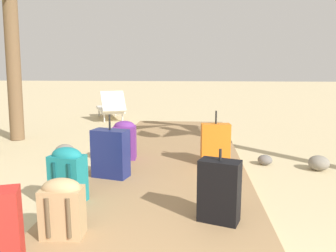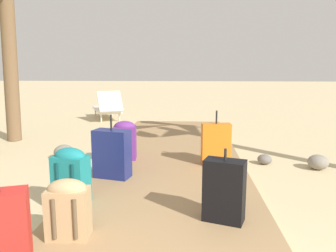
{
  "view_description": "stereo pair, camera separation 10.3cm",
  "coord_description": "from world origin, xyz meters",
  "px_view_note": "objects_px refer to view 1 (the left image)",
  "views": [
    {
      "loc": [
        0.35,
        -0.9,
        1.43
      ],
      "look_at": [
        -0.05,
        4.08,
        0.55
      ],
      "focal_mm": 35.88,
      "sensor_mm": 36.0,
      "label": 1
    },
    {
      "loc": [
        0.25,
        -0.9,
        1.43
      ],
      "look_at": [
        -0.05,
        4.08,
        0.55
      ],
      "focal_mm": 35.88,
      "sensor_mm": 36.0,
      "label": 2
    }
  ],
  "objects_px": {
    "suitcase_navy": "(111,153)",
    "backpack_purple": "(125,139)",
    "suitcase_black": "(219,191)",
    "backpack_teal": "(68,173)",
    "suitcase_orange": "(215,144)",
    "backpack_tan": "(62,206)",
    "lounge_chair": "(111,108)"
  },
  "relations": [
    {
      "from": "backpack_purple",
      "to": "lounge_chair",
      "type": "bearing_deg",
      "value": 106.83
    },
    {
      "from": "suitcase_black",
      "to": "suitcase_navy",
      "type": "xyz_separation_m",
      "value": [
        -1.25,
        1.12,
        0.02
      ]
    },
    {
      "from": "suitcase_black",
      "to": "backpack_teal",
      "type": "height_order",
      "value": "suitcase_black"
    },
    {
      "from": "backpack_tan",
      "to": "lounge_chair",
      "type": "height_order",
      "value": "lounge_chair"
    },
    {
      "from": "suitcase_navy",
      "to": "lounge_chair",
      "type": "distance_m",
      "value": 5.21
    },
    {
      "from": "backpack_teal",
      "to": "suitcase_orange",
      "type": "relative_size",
      "value": 0.75
    },
    {
      "from": "suitcase_orange",
      "to": "lounge_chair",
      "type": "distance_m",
      "value": 5.11
    },
    {
      "from": "suitcase_black",
      "to": "suitcase_orange",
      "type": "distance_m",
      "value": 1.77
    },
    {
      "from": "backpack_purple",
      "to": "suitcase_orange",
      "type": "distance_m",
      "value": 1.33
    },
    {
      "from": "suitcase_black",
      "to": "suitcase_orange",
      "type": "height_order",
      "value": "suitcase_orange"
    },
    {
      "from": "backpack_tan",
      "to": "backpack_purple",
      "type": "xyz_separation_m",
      "value": [
        0.02,
        2.33,
        0.05
      ]
    },
    {
      "from": "suitcase_navy",
      "to": "backpack_purple",
      "type": "xyz_separation_m",
      "value": [
        0.0,
        0.83,
        0.0
      ]
    },
    {
      "from": "suitcase_navy",
      "to": "backpack_tan",
      "type": "relative_size",
      "value": 1.61
    },
    {
      "from": "suitcase_black",
      "to": "backpack_purple",
      "type": "height_order",
      "value": "suitcase_black"
    },
    {
      "from": "suitcase_navy",
      "to": "suitcase_orange",
      "type": "relative_size",
      "value": 1.03
    },
    {
      "from": "backpack_teal",
      "to": "suitcase_black",
      "type": "bearing_deg",
      "value": -12.02
    },
    {
      "from": "backpack_teal",
      "to": "suitcase_orange",
      "type": "distance_m",
      "value": 2.13
    },
    {
      "from": "suitcase_navy",
      "to": "backpack_teal",
      "type": "height_order",
      "value": "suitcase_navy"
    },
    {
      "from": "backpack_purple",
      "to": "suitcase_navy",
      "type": "bearing_deg",
      "value": -90.21
    },
    {
      "from": "lounge_chair",
      "to": "suitcase_navy",
      "type": "bearing_deg",
      "value": -75.85
    },
    {
      "from": "lounge_chair",
      "to": "backpack_teal",
      "type": "bearing_deg",
      "value": -79.95
    },
    {
      "from": "lounge_chair",
      "to": "suitcase_orange",
      "type": "bearing_deg",
      "value": -59.49
    },
    {
      "from": "backpack_teal",
      "to": "lounge_chair",
      "type": "relative_size",
      "value": 0.35
    },
    {
      "from": "backpack_purple",
      "to": "backpack_teal",
      "type": "xyz_separation_m",
      "value": [
        -0.24,
        -1.64,
        -0.0
      ]
    },
    {
      "from": "backpack_tan",
      "to": "backpack_teal",
      "type": "distance_m",
      "value": 0.73
    },
    {
      "from": "lounge_chair",
      "to": "suitcase_black",
      "type": "bearing_deg",
      "value": -67.74
    },
    {
      "from": "backpack_tan",
      "to": "lounge_chair",
      "type": "relative_size",
      "value": 0.3
    },
    {
      "from": "backpack_purple",
      "to": "backpack_teal",
      "type": "distance_m",
      "value": 1.65
    },
    {
      "from": "suitcase_black",
      "to": "lounge_chair",
      "type": "bearing_deg",
      "value": 112.26
    },
    {
      "from": "backpack_tan",
      "to": "lounge_chair",
      "type": "xyz_separation_m",
      "value": [
        -1.26,
        6.55,
        -0.01
      ]
    },
    {
      "from": "suitcase_black",
      "to": "backpack_teal",
      "type": "relative_size",
      "value": 1.16
    },
    {
      "from": "backpack_tan",
      "to": "backpack_purple",
      "type": "distance_m",
      "value": 2.33
    }
  ]
}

